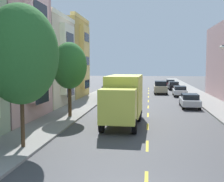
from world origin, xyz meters
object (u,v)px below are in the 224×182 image
parked_sedan_black (173,85)px  parked_sedan_burgundy (170,83)px  delivery_box_truck (124,97)px  street_tree_second (69,66)px  parked_wagon_teal (127,83)px  parked_sedan_white (180,91)px  parked_suv_forest (111,94)px  parked_sedan_silver (190,100)px  street_tree_nearest (21,54)px  moving_champagne_sedan (160,87)px

parked_sedan_black → parked_sedan_burgundy: 6.72m
delivery_box_truck → street_tree_second: bearing=157.1°
delivery_box_truck → parked_wagon_teal: bearing=93.8°
parked_sedan_white → parked_sedan_black: (0.00, 10.97, 0.00)m
parked_suv_forest → parked_sedan_black: 20.83m
street_tree_second → parked_sedan_silver: street_tree_second is taller
street_tree_second → parked_sedan_burgundy: (10.68, 36.46, -3.56)m
parked_suv_forest → parked_sedan_silver: size_ratio=1.07×
delivery_box_truck → parked_sedan_white: bearing=73.4°
parked_sedan_silver → parked_sedan_burgundy: bearing=89.9°
street_tree_nearest → parked_sedan_black: street_tree_nearest is taller
parked_sedan_silver → parked_sedan_white: bearing=89.3°
parked_suv_forest → parked_sedan_silver: parked_suv_forest is taller
street_tree_nearest → parked_wagon_teal: bearing=87.1°
street_tree_second → delivery_box_truck: 5.51m
parked_sedan_white → parked_sedan_black: size_ratio=1.00×
street_tree_nearest → parked_sedan_silver: street_tree_nearest is taller
delivery_box_truck → parked_sedan_silver: bearing=57.1°
delivery_box_truck → parked_wagon_teal: (-2.44, 36.32, -1.19)m
parked_suv_forest → parked_sedan_silver: bearing=-22.2°
delivery_box_truck → parked_sedan_black: delivery_box_truck is taller
parked_wagon_teal → parked_sedan_burgundy: 8.77m
parked_sedan_white → parked_suv_forest: bearing=-137.8°
parked_sedan_silver → parked_wagon_teal: bearing=107.4°
delivery_box_truck → parked_sedan_silver: (6.02, 9.28, -1.24)m
parked_suv_forest → parked_sedan_burgundy: (8.67, 25.62, -0.24)m
parked_sedan_black → parked_sedan_silver: bearing=-90.4°
street_tree_nearest → delivery_box_truck: street_tree_nearest is taller
street_tree_nearest → parked_sedan_silver: (10.62, 16.48, -4.15)m
parked_sedan_burgundy → delivery_box_truck: bearing=-99.0°
parked_sedan_white → parked_sedan_silver: bearing=-90.7°
delivery_box_truck → moving_champagne_sedan: size_ratio=1.54×
parked_suv_forest → parked_sedan_black: parked_suv_forest is taller
delivery_box_truck → parked_wagon_teal: 36.42m
parked_wagon_teal → parked_sedan_silver: bearing=-72.6°
parked_wagon_teal → delivery_box_truck: bearing=-86.2°
street_tree_nearest → parked_wagon_teal: street_tree_nearest is taller
street_tree_second → parked_suv_forest: bearing=79.5°
parked_wagon_teal → moving_champagne_sedan: bearing=-63.7°
parked_suv_forest → moving_champagne_sedan: bearing=61.4°
parked_wagon_teal → parked_sedan_black: bearing=-28.3°
street_tree_nearest → parked_sedan_burgundy: (10.68, 45.60, -4.15)m
delivery_box_truck → parked_sedan_silver: size_ratio=1.64×
parked_sedan_silver → moving_champagne_sedan: (-2.42, 14.83, 0.24)m
street_tree_second → delivery_box_truck: (4.61, -1.94, -2.31)m
parked_wagon_teal → street_tree_second: bearing=-93.6°
street_tree_nearest → parked_sedan_silver: size_ratio=1.62×
street_tree_nearest → street_tree_second: size_ratio=1.20×
parked_suv_forest → parked_wagon_teal: parked_suv_forest is taller
street_tree_second → parked_sedan_burgundy: street_tree_second is taller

